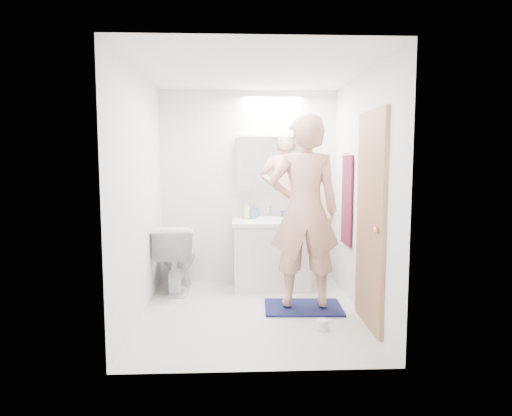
{
  "coord_description": "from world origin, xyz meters",
  "views": [
    {
      "loc": [
        -0.15,
        -4.43,
        1.56
      ],
      "look_at": [
        0.05,
        0.25,
        1.05
      ],
      "focal_mm": 31.82,
      "sensor_mm": 36.0,
      "label": 1
    }
  ],
  "objects": [
    {
      "name": "soap_bottle_a",
      "position": [
        -0.03,
        1.11,
        0.93
      ],
      "size": [
        0.12,
        0.12,
        0.23
      ],
      "primitive_type": "imported",
      "rotation": [
        0.0,
        0.0,
        0.52
      ],
      "color": "beige",
      "rests_on": "countertop"
    },
    {
      "name": "towel",
      "position": [
        1.08,
        0.55,
        1.1
      ],
      "size": [
        0.02,
        0.42,
        1.0
      ],
      "primitive_type": "cube",
      "color": "#191138",
      "rests_on": "wall_right"
    },
    {
      "name": "wall_front",
      "position": [
        0.0,
        -1.25,
        1.2
      ],
      "size": [
        2.5,
        0.0,
        2.5
      ],
      "primitive_type": "plane",
      "rotation": [
        -1.57,
        0.0,
        0.0
      ],
      "color": "white",
      "rests_on": "floor"
    },
    {
      "name": "door_knob",
      "position": [
        1.04,
        -0.65,
        0.95
      ],
      "size": [
        0.06,
        0.06,
        0.06
      ],
      "primitive_type": "sphere",
      "color": "gold",
      "rests_on": "door"
    },
    {
      "name": "toothbrush_cup",
      "position": [
        0.44,
        1.12,
        0.87
      ],
      "size": [
        0.13,
        0.13,
        0.1
      ],
      "primitive_type": "imported",
      "rotation": [
        0.0,
        0.0,
        -0.3
      ],
      "color": "#384CAA",
      "rests_on": "countertop"
    },
    {
      "name": "toilet_paper_roll",
      "position": [
        0.62,
        -0.47,
        0.05
      ],
      "size": [
        0.11,
        0.11,
        0.1
      ],
      "primitive_type": "cylinder",
      "color": "silver",
      "rests_on": "floor"
    },
    {
      "name": "toilet",
      "position": [
        -0.86,
        0.85,
        0.4
      ],
      "size": [
        0.45,
        0.79,
        0.8
      ],
      "primitive_type": "imported",
      "rotation": [
        0.0,
        0.0,
        3.13
      ],
      "color": "white",
      "rests_on": "floor"
    },
    {
      "name": "person",
      "position": [
        0.54,
        0.14,
        1.03
      ],
      "size": [
        0.73,
        0.5,
        1.96
      ],
      "primitive_type": "imported",
      "rotation": [
        0.0,
        0.0,
        3.1
      ],
      "color": "tan",
      "rests_on": "bath_rug"
    },
    {
      "name": "sink_basin",
      "position": [
        0.27,
        0.99,
        0.84
      ],
      "size": [
        0.36,
        0.36,
        0.03
      ],
      "primitive_type": "cylinder",
      "color": "white",
      "rests_on": "countertop"
    },
    {
      "name": "door",
      "position": [
        1.08,
        -0.35,
        1.0
      ],
      "size": [
        0.04,
        0.8,
        2.0
      ],
      "primitive_type": "cube",
      "color": "tan",
      "rests_on": "wall_right"
    },
    {
      "name": "vanity_cabinet",
      "position": [
        0.27,
        0.96,
        0.39
      ],
      "size": [
        0.9,
        0.55,
        0.78
      ],
      "primitive_type": "cube",
      "color": "silver",
      "rests_on": "floor"
    },
    {
      "name": "floor",
      "position": [
        0.0,
        0.0,
        0.0
      ],
      "size": [
        2.5,
        2.5,
        0.0
      ],
      "primitive_type": "plane",
      "color": "silver",
      "rests_on": "ground"
    },
    {
      "name": "bath_rug",
      "position": [
        0.54,
        0.14,
        0.01
      ],
      "size": [
        0.82,
        0.58,
        0.02
      ],
      "primitive_type": "cube",
      "rotation": [
        0.0,
        0.0,
        -0.04
      ],
      "color": "#151643",
      "rests_on": "floor"
    },
    {
      "name": "wall_right",
      "position": [
        1.1,
        0.0,
        1.2
      ],
      "size": [
        0.0,
        2.5,
        2.5
      ],
      "primitive_type": "plane",
      "rotation": [
        1.57,
        0.0,
        -1.57
      ],
      "color": "white",
      "rests_on": "floor"
    },
    {
      "name": "medicine_cabinet",
      "position": [
        0.3,
        1.18,
        1.5
      ],
      "size": [
        0.88,
        0.14,
        0.7
      ],
      "primitive_type": "cube",
      "color": "white",
      "rests_on": "wall_back"
    },
    {
      "name": "wall_back",
      "position": [
        0.0,
        1.25,
        1.2
      ],
      "size": [
        2.5,
        0.0,
        2.5
      ],
      "primitive_type": "plane",
      "rotation": [
        1.57,
        0.0,
        0.0
      ],
      "color": "white",
      "rests_on": "floor"
    },
    {
      "name": "faucet",
      "position": [
        0.27,
        1.19,
        0.9
      ],
      "size": [
        0.02,
        0.02,
        0.16
      ],
      "primitive_type": "cylinder",
      "color": "#B7B7BB",
      "rests_on": "countertop"
    },
    {
      "name": "countertop",
      "position": [
        0.27,
        0.96,
        0.8
      ],
      "size": [
        0.95,
        0.58,
        0.04
      ],
      "primitive_type": "cube",
      "color": "white",
      "rests_on": "vanity_cabinet"
    },
    {
      "name": "wall_left",
      "position": [
        -1.1,
        0.0,
        1.2
      ],
      "size": [
        0.0,
        2.5,
        2.5
      ],
      "primitive_type": "plane",
      "rotation": [
        1.57,
        0.0,
        1.57
      ],
      "color": "white",
      "rests_on": "floor"
    },
    {
      "name": "mirror_panel",
      "position": [
        0.3,
        1.1,
        1.5
      ],
      "size": [
        0.84,
        0.01,
        0.66
      ],
      "primitive_type": "cube",
      "color": "silver",
      "rests_on": "medicine_cabinet"
    },
    {
      "name": "towel_hook",
      "position": [
        1.07,
        0.55,
        1.62
      ],
      "size": [
        0.07,
        0.02,
        0.02
      ],
      "primitive_type": "cylinder",
      "rotation": [
        0.0,
        1.57,
        0.0
      ],
      "color": "silver",
      "rests_on": "wall_right"
    },
    {
      "name": "ceiling",
      "position": [
        0.0,
        0.0,
        2.4
      ],
      "size": [
        2.5,
        2.5,
        0.0
      ],
      "primitive_type": "plane",
      "rotation": [
        3.14,
        0.0,
        0.0
      ],
      "color": "white",
      "rests_on": "floor"
    },
    {
      "name": "soap_bottle_b",
      "position": [
        0.06,
        1.15,
        0.91
      ],
      "size": [
        0.12,
        0.12,
        0.18
      ],
      "primitive_type": "imported",
      "rotation": [
        0.0,
        0.0,
        -0.66
      ],
      "color": "#5789BC",
      "rests_on": "countertop"
    }
  ]
}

